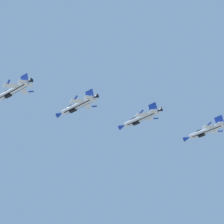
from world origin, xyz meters
TOP-DOWN VIEW (x-y plane):
  - fighter_jet_left_wing at (-42.65, 89.81)m, footprint 14.84×10.55m
  - fighter_jet_right_wing at (-24.46, 97.89)m, footprint 14.84×10.55m
  - fighter_jet_left_outer at (-5.87, 106.58)m, footprint 14.84×10.50m
  - fighter_jet_right_outer at (14.61, 114.59)m, footprint 14.84×10.57m

SIDE VIEW (x-z plane):
  - fighter_jet_right_outer at x=14.61m, z-range 90.11..94.78m
  - fighter_jet_left_outer at x=-5.87m, z-range 91.05..95.93m
  - fighter_jet_right_wing at x=-24.46m, z-range 91.34..96.07m
  - fighter_jet_left_wing at x=-42.65m, z-range 92.64..97.38m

